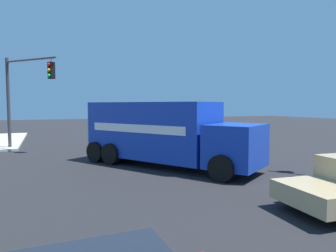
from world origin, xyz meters
The scene contains 3 objects.
ground_plane centered at (0.00, 0.00, 0.00)m, with size 100.00×100.00×0.00m, color black.
delivery_truck centered at (-0.40, 0.45, 1.53)m, with size 8.34×6.61×2.94m.
traffic_light_secondary centered at (7.21, 6.70, 3.85)m, with size 3.26×2.90×5.62m.
Camera 1 is at (-13.34, 5.54, 2.81)m, focal length 32.39 mm.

